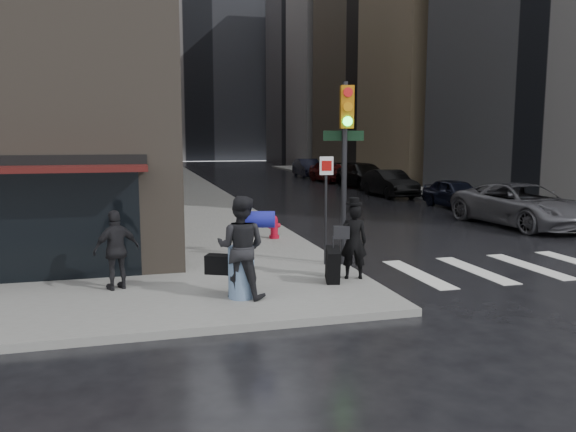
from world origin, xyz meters
name	(u,v)px	position (x,y,z in m)	size (l,w,h in m)	color
ground	(290,295)	(0.00, 0.00, 0.00)	(140.00, 140.00, 0.00)	black
sidewalk_left	(184,187)	(0.00, 27.00, 0.07)	(4.00, 50.00, 0.15)	slate
sidewalk_right	(371,183)	(13.50, 27.00, 0.07)	(3.00, 50.00, 0.15)	slate
crosswalk	(555,264)	(7.50, 1.00, 0.00)	(8.50, 3.00, 0.01)	silver
bldg_left_far	(45,55)	(-13.00, 62.00, 13.00)	(22.00, 20.00, 26.00)	brown
bldg_right_far	(366,66)	(26.00, 58.00, 12.50)	(22.00, 20.00, 25.00)	gray
bldg_distant	(194,55)	(6.00, 78.00, 16.00)	(40.00, 12.00, 32.00)	gray
man_overcoat	(349,245)	(1.48, 0.41, 0.93)	(1.13, 0.88, 1.86)	black
man_jeans	(241,247)	(-1.11, -0.39, 1.17)	(1.39, 1.23, 2.03)	black
man_greycoat	(117,250)	(-3.49, 0.90, 0.99)	(1.06, 0.76, 1.67)	black
traffic_light	(344,148)	(1.84, 1.80, 3.05)	(1.11, 0.58, 4.49)	black
fire_hydrant	(274,228)	(1.10, 5.93, 0.47)	(0.42, 0.32, 0.72)	#A70A20
parked_car_0	(522,205)	(10.90, 6.82, 0.80)	(2.66, 5.78, 1.61)	#525157
parked_car_1	(456,194)	(11.53, 12.41, 0.69)	(1.64, 4.07, 1.39)	black
parked_car_2	(389,183)	(10.74, 18.00, 0.76)	(1.60, 4.60, 1.51)	black
parked_car_3	(364,176)	(11.54, 23.58, 0.82)	(2.31, 5.68, 1.65)	black
parked_car_4	(330,171)	(11.10, 29.17, 0.82)	(1.93, 4.79, 1.63)	#450D0E
parked_car_5	(308,168)	(11.06, 34.76, 0.78)	(1.65, 4.74, 1.56)	black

